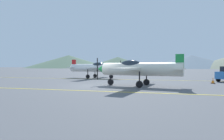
{
  "coord_description": "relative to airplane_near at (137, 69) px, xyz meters",
  "views": [
    {
      "loc": [
        5.27,
        -15.7,
        1.66
      ],
      "look_at": [
        -0.3,
        6.0,
        1.2
      ],
      "focal_mm": 31.55,
      "sensor_mm": 36.0,
      "label": 1
    }
  ],
  "objects": [
    {
      "name": "ground_plane",
      "position": [
        -3.3,
        -0.36,
        -1.44
      ],
      "size": [
        400.0,
        400.0,
        0.0
      ],
      "primitive_type": "plane",
      "color": "#54565B"
    },
    {
      "name": "apron_line_near",
      "position": [
        -3.3,
        -3.83,
        -1.43
      ],
      "size": [
        80.0,
        0.16,
        0.01
      ],
      "primitive_type": "cube",
      "color": "yellow",
      "rests_on": "ground_plane"
    },
    {
      "name": "apron_line_far",
      "position": [
        -3.3,
        7.57,
        -1.43
      ],
      "size": [
        80.0,
        0.16,
        0.01
      ],
      "primitive_type": "cube",
      "color": "yellow",
      "rests_on": "ground_plane"
    },
    {
      "name": "airplane_near",
      "position": [
        0.0,
        0.0,
        0.0
      ],
      "size": [
        7.47,
        8.55,
        2.56
      ],
      "color": "silver",
      "rests_on": "ground_plane"
    },
    {
      "name": "airplane_mid",
      "position": [
        -6.93,
        9.15,
        0.0
      ],
      "size": [
        7.46,
        8.55,
        2.56
      ],
      "color": "white",
      "rests_on": "ground_plane"
    },
    {
      "name": "traffic_cone_side",
      "position": [
        6.61,
        4.28,
        -1.15
      ],
      "size": [
        0.36,
        0.36,
        0.59
      ],
      "color": "black",
      "rests_on": "ground_plane"
    },
    {
      "name": "hill_left",
      "position": [
        -75.31,
        136.64,
        3.97
      ],
      "size": [
        71.88,
        71.88,
        10.82
      ],
      "primitive_type": "cone",
      "color": "#4C6651",
      "rests_on": "ground_plane"
    },
    {
      "name": "hill_centerleft",
      "position": [
        -32.11,
        134.99,
        2.97
      ],
      "size": [
        52.67,
        52.67,
        8.82
      ],
      "primitive_type": "cone",
      "color": "#4C6651",
      "rests_on": "ground_plane"
    },
    {
      "name": "hill_centerright",
      "position": [
        21.88,
        132.04,
        3.25
      ],
      "size": [
        68.4,
        68.4,
        9.37
      ],
      "primitive_type": "cone",
      "color": "slate",
      "rests_on": "ground_plane"
    }
  ]
}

